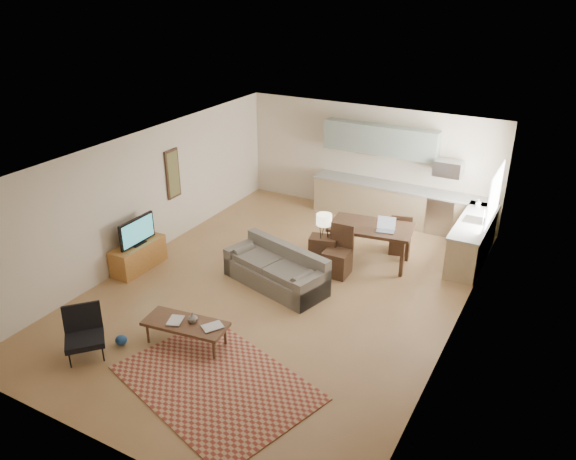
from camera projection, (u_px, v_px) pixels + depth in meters
The scene contains 25 objects.
room at pixel (280, 226), 10.28m from camera, with size 9.00×9.00×9.00m.
kitchen_counter_back at pixel (397, 204), 13.59m from camera, with size 4.26×0.64×0.92m, color tan, non-canonical shape.
kitchen_counter_right at pixel (472, 241), 11.77m from camera, with size 0.64×2.26×0.92m, color tan, non-canonical shape.
kitchen_range at pixel (442, 213), 13.12m from camera, with size 0.62×0.62×0.90m, color #A5A8AD.
kitchen_microwave at pixel (448, 168), 12.67m from camera, with size 0.62×0.40×0.35m, color #A5A8AD.
upper_cabinets at pixel (380, 140), 13.35m from camera, with size 2.80×0.34×0.70m, color gray.
window_right at pixel (495, 195), 11.18m from camera, with size 0.02×1.40×1.05m, color white.
wall_art_left at pixel (173, 174), 12.31m from camera, with size 0.06×0.42×1.10m, color olive, non-canonical shape.
triptych at pixel (366, 144), 13.72m from camera, with size 1.70×0.04×0.50m, color beige, non-canonical shape.
rug at pixel (216, 383), 8.38m from camera, with size 2.88×1.99×0.02m, color brown.
sofa at pixel (275, 268), 10.85m from camera, with size 2.20×0.96×0.77m, color #625B50, non-canonical shape.
coffee_table at pixel (186, 333), 9.19m from camera, with size 1.40×0.56×0.42m, color #4F3220, non-canonical shape.
book_a at pixel (169, 320), 9.14m from camera, with size 0.32×0.36×0.03m, color maroon.
book_b at pixel (210, 323), 9.07m from camera, with size 0.37×0.40×0.02m, color navy.
vase at pixel (193, 318), 9.08m from camera, with size 0.19×0.19×0.17m, color black.
armchair at pixel (84, 335), 8.84m from camera, with size 0.69×0.69×0.79m, color black, non-canonical shape.
tv_credenza at pixel (138, 256), 11.52m from camera, with size 0.47×1.22×0.57m, color #9B612A, non-canonical shape.
tv at pixel (137, 231), 11.27m from camera, with size 0.09×0.94×0.57m, color black, non-canonical shape.
console_table at pixel (323, 251), 11.61m from camera, with size 0.56×0.37×0.65m, color #352116, non-canonical shape.
table_lamp at pixel (324, 225), 11.37m from camera, with size 0.32×0.32×0.52m, color beige, non-canonical shape.
dining_table at pixel (370, 244), 11.68m from camera, with size 1.68×0.96×0.85m, color #352116, non-canonical shape.
dining_chair_near at pixel (337, 251), 11.19m from camera, with size 0.49×0.52×1.03m, color #352116, non-canonical shape.
dining_chair_far at pixel (401, 232), 12.12m from camera, with size 0.45×0.47×0.94m, color #352116, non-canonical shape.
laptop at pixel (386, 225), 11.21m from camera, with size 0.36×0.27×0.27m, color #A5A8AD, non-canonical shape.
soap_bottle at pixel (478, 203), 12.18m from camera, with size 0.10×0.10×0.19m, color beige.
Camera 1 is at (4.62, -8.14, 5.61)m, focal length 35.00 mm.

